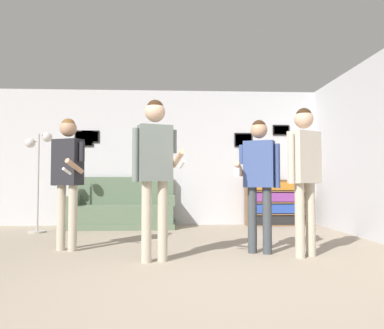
{
  "coord_description": "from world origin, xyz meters",
  "views": [
    {
      "loc": [
        -0.08,
        -2.81,
        0.87
      ],
      "look_at": [
        0.17,
        2.34,
        1.1
      ],
      "focal_mm": 35.0,
      "sensor_mm": 36.0,
      "label": 1
    }
  ],
  "objects_px": {
    "bookshelf": "(275,203)",
    "person_player_foreground_center": "(155,160)",
    "floor_lamp": "(38,161)",
    "person_watcher_holding_cup": "(259,171)",
    "person_player_foreground_left": "(67,169)",
    "couch": "(123,211)",
    "drinking_cup": "(264,177)",
    "person_spectator_near_bookshelf": "(304,164)"
  },
  "relations": [
    {
      "from": "floor_lamp",
      "to": "person_watcher_holding_cup",
      "type": "relative_size",
      "value": 1.05
    },
    {
      "from": "person_spectator_near_bookshelf",
      "to": "bookshelf",
      "type": "bearing_deg",
      "value": 80.9
    },
    {
      "from": "couch",
      "to": "floor_lamp",
      "type": "relative_size",
      "value": 1.14
    },
    {
      "from": "bookshelf",
      "to": "person_player_foreground_center",
      "type": "relative_size",
      "value": 0.67
    },
    {
      "from": "floor_lamp",
      "to": "person_watcher_holding_cup",
      "type": "xyz_separation_m",
      "value": [
        3.35,
        -1.98,
        -0.23
      ]
    },
    {
      "from": "couch",
      "to": "floor_lamp",
      "type": "bearing_deg",
      "value": -155.13
    },
    {
      "from": "couch",
      "to": "person_player_foreground_center",
      "type": "distance_m",
      "value": 3.21
    },
    {
      "from": "floor_lamp",
      "to": "person_player_foreground_center",
      "type": "relative_size",
      "value": 0.97
    },
    {
      "from": "couch",
      "to": "person_player_foreground_center",
      "type": "bearing_deg",
      "value": -76.24
    },
    {
      "from": "couch",
      "to": "drinking_cup",
      "type": "distance_m",
      "value": 2.8
    },
    {
      "from": "bookshelf",
      "to": "person_player_foreground_center",
      "type": "distance_m",
      "value": 3.95
    },
    {
      "from": "floor_lamp",
      "to": "person_player_foreground_left",
      "type": "xyz_separation_m",
      "value": [
        0.96,
        -1.68,
        -0.19
      ]
    },
    {
      "from": "person_spectator_near_bookshelf",
      "to": "person_player_foreground_left",
      "type": "bearing_deg",
      "value": 169.38
    },
    {
      "from": "person_spectator_near_bookshelf",
      "to": "drinking_cup",
      "type": "xyz_separation_m",
      "value": [
        0.26,
        3.04,
        -0.11
      ]
    },
    {
      "from": "floor_lamp",
      "to": "person_spectator_near_bookshelf",
      "type": "xyz_separation_m",
      "value": [
        3.82,
        -2.21,
        -0.15
      ]
    },
    {
      "from": "floor_lamp",
      "to": "couch",
      "type": "bearing_deg",
      "value": 24.87
    },
    {
      "from": "person_player_foreground_center",
      "to": "person_spectator_near_bookshelf",
      "type": "bearing_deg",
      "value": 5.79
    },
    {
      "from": "drinking_cup",
      "to": "floor_lamp",
      "type": "bearing_deg",
      "value": -168.63
    },
    {
      "from": "person_spectator_near_bookshelf",
      "to": "person_watcher_holding_cup",
      "type": "bearing_deg",
      "value": 153.84
    },
    {
      "from": "couch",
      "to": "person_spectator_near_bookshelf",
      "type": "distance_m",
      "value": 3.84
    },
    {
      "from": "person_player_foreground_left",
      "to": "drinking_cup",
      "type": "distance_m",
      "value": 4.0
    },
    {
      "from": "person_watcher_holding_cup",
      "to": "person_spectator_near_bookshelf",
      "type": "height_order",
      "value": "person_spectator_near_bookshelf"
    },
    {
      "from": "person_watcher_holding_cup",
      "to": "drinking_cup",
      "type": "distance_m",
      "value": 2.9
    },
    {
      "from": "couch",
      "to": "bookshelf",
      "type": "distance_m",
      "value": 2.96
    },
    {
      "from": "floor_lamp",
      "to": "person_player_foreground_center",
      "type": "xyz_separation_m",
      "value": [
        2.1,
        -2.39,
        -0.12
      ]
    },
    {
      "from": "person_player_foreground_center",
      "to": "person_player_foreground_left",
      "type": "bearing_deg",
      "value": 148.01
    },
    {
      "from": "floor_lamp",
      "to": "bookshelf",
      "type": "bearing_deg",
      "value": 10.79
    },
    {
      "from": "person_player_foreground_center",
      "to": "drinking_cup",
      "type": "xyz_separation_m",
      "value": [
        1.98,
        3.21,
        -0.14
      ]
    },
    {
      "from": "floor_lamp",
      "to": "person_player_foreground_center",
      "type": "distance_m",
      "value": 3.18
    },
    {
      "from": "person_watcher_holding_cup",
      "to": "person_spectator_near_bookshelf",
      "type": "distance_m",
      "value": 0.54
    },
    {
      "from": "couch",
      "to": "person_spectator_near_bookshelf",
      "type": "bearing_deg",
      "value": -49.11
    },
    {
      "from": "floor_lamp",
      "to": "person_watcher_holding_cup",
      "type": "bearing_deg",
      "value": -30.62
    },
    {
      "from": "person_watcher_holding_cup",
      "to": "drinking_cup",
      "type": "relative_size",
      "value": 14.53
    },
    {
      "from": "person_spectator_near_bookshelf",
      "to": "drinking_cup",
      "type": "distance_m",
      "value": 3.05
    },
    {
      "from": "person_player_foreground_center",
      "to": "bookshelf",
      "type": "bearing_deg",
      "value": 55.45
    },
    {
      "from": "person_player_foreground_center",
      "to": "person_spectator_near_bookshelf",
      "type": "xyz_separation_m",
      "value": [
        1.72,
        0.17,
        -0.03
      ]
    },
    {
      "from": "person_watcher_holding_cup",
      "to": "person_spectator_near_bookshelf",
      "type": "xyz_separation_m",
      "value": [
        0.48,
        -0.24,
        0.08
      ]
    },
    {
      "from": "drinking_cup",
      "to": "bookshelf",
      "type": "bearing_deg",
      "value": 0.11
    },
    {
      "from": "person_player_foreground_left",
      "to": "person_watcher_holding_cup",
      "type": "bearing_deg",
      "value": -7.21
    },
    {
      "from": "bookshelf",
      "to": "drinking_cup",
      "type": "xyz_separation_m",
      "value": [
        -0.23,
        -0.0,
        0.51
      ]
    },
    {
      "from": "person_spectator_near_bookshelf",
      "to": "couch",
      "type": "bearing_deg",
      "value": 130.89
    },
    {
      "from": "couch",
      "to": "person_watcher_holding_cup",
      "type": "distance_m",
      "value": 3.35
    }
  ]
}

